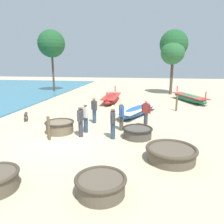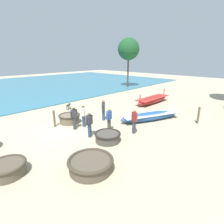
# 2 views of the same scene
# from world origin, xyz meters

# --- Properties ---
(ground_plane) EXTENTS (80.00, 80.00, 0.00)m
(ground_plane) POSITION_xyz_m (0.00, 0.00, 0.00)
(ground_plane) COLOR #BCAD8C
(coracle_nearest) EXTENTS (1.93, 1.93, 0.54)m
(coracle_nearest) POSITION_xyz_m (4.67, -1.37, 0.29)
(coracle_nearest) COLOR brown
(coracle_nearest) RESTS_ON ground
(coracle_upturned) EXTENTS (1.48, 1.48, 0.52)m
(coracle_upturned) POSITION_xyz_m (2.49, -3.87, 0.29)
(coracle_upturned) COLOR brown
(coracle_upturned) RESTS_ON ground
(coracle_far_left) EXTENTS (1.47, 1.47, 0.52)m
(coracle_far_left) POSITION_xyz_m (3.30, 0.97, 0.28)
(coracle_far_left) COLOR #4C473F
(coracle_far_left) RESTS_ON ground
(coracle_far_right) EXTENTS (1.51, 1.51, 0.62)m
(coracle_far_right) POSITION_xyz_m (-0.74, 1.13, 0.34)
(coracle_far_right) COLOR brown
(coracle_far_right) RESTS_ON ground
(long_boat_blue_hull) EXTENTS (2.96, 4.94, 1.07)m
(long_boat_blue_hull) POSITION_xyz_m (3.11, 5.66, 0.31)
(long_boat_blue_hull) COLOR #285693
(long_boat_blue_hull) RESTS_ON ground
(long_boat_red_hull) EXTENTS (1.23, 4.90, 1.24)m
(long_boat_red_hull) POSITION_xyz_m (0.55, 10.21, 0.36)
(long_boat_red_hull) COLOR maroon
(long_boat_red_hull) RESTS_ON ground
(long_boat_white_hull) EXTENTS (2.81, 5.12, 1.22)m
(long_boat_white_hull) POSITION_xyz_m (7.63, 11.55, 0.35)
(long_boat_white_hull) COLOR #237551
(long_boat_white_hull) RESTS_ON ground
(fisherman_hauling) EXTENTS (0.36, 0.53, 1.67)m
(fisherman_hauling) POSITION_xyz_m (0.53, 0.68, 0.96)
(fisherman_hauling) COLOR #383842
(fisherman_hauling) RESTS_ON ground
(fisherman_standing_left) EXTENTS (0.36, 0.53, 1.67)m
(fisherman_standing_left) POSITION_xyz_m (2.14, 0.64, 0.96)
(fisherman_standing_left) COLOR #2D425B
(fisherman_standing_left) RESTS_ON ground
(fisherman_standing_right) EXTENTS (0.39, 0.42, 1.57)m
(fisherman_standing_right) POSITION_xyz_m (0.62, 3.19, 0.84)
(fisherman_standing_right) COLOR #2D425B
(fisherman_standing_right) RESTS_ON ground
(fisherman_with_hat) EXTENTS (0.31, 0.51, 1.57)m
(fisherman_with_hat) POSITION_xyz_m (2.40, 2.00, 0.84)
(fisherman_with_hat) COLOR #4C473D
(fisherman_with_hat) RESTS_ON ground
(fisherman_crouching) EXTENTS (0.45, 0.37, 1.67)m
(fisherman_crouching) POSITION_xyz_m (0.59, 1.39, 0.96)
(fisherman_crouching) COLOR #2D425B
(fisherman_crouching) RESTS_ON ground
(fisherman_by_coracle) EXTENTS (0.50, 0.33, 1.57)m
(fisherman_by_coracle) POSITION_xyz_m (3.69, 2.89, 0.84)
(fisherman_by_coracle) COLOR #383842
(fisherman_by_coracle) RESTS_ON ground
(dog) EXTENTS (0.39, 0.64, 0.55)m
(dog) POSITION_xyz_m (-3.71, 2.95, 0.37)
(dog) COLOR #3D3328
(dog) RESTS_ON ground
(mooring_post_shoreline) EXTENTS (0.14, 0.14, 1.21)m
(mooring_post_shoreline) POSITION_xyz_m (5.95, 7.38, 0.60)
(mooring_post_shoreline) COLOR brown
(mooring_post_shoreline) RESTS_ON ground
(mooring_post_inland) EXTENTS (0.14, 0.14, 1.15)m
(mooring_post_inland) POSITION_xyz_m (-0.82, 0.00, 0.58)
(mooring_post_inland) COLOR brown
(mooring_post_inland) RESTS_ON ground
(tree_right_mid) EXTENTS (3.09, 3.09, 7.04)m
(tree_right_mid) POSITION_xyz_m (6.49, 16.61, 5.47)
(tree_right_mid) COLOR #4C3D2D
(tree_right_mid) RESTS_ON ground
(tree_center) EXTENTS (3.19, 3.19, 7.26)m
(tree_center) POSITION_xyz_m (-7.54, 16.11, 5.64)
(tree_center) COLOR #4C3D2D
(tree_center) RESTS_ON ground
(tree_tall_back) EXTENTS (2.57, 2.57, 5.86)m
(tree_tall_back) POSITION_xyz_m (6.35, 15.94, 4.54)
(tree_tall_back) COLOR #4C3D2D
(tree_tall_back) RESTS_ON ground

